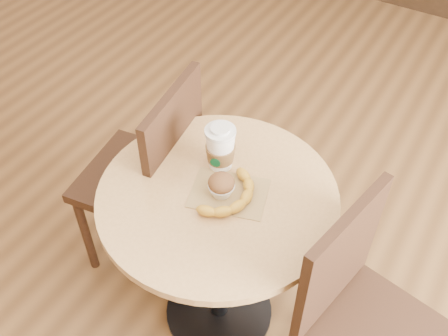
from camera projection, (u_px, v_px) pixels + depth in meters
name	position (u px, v px, depth m)	size (l,w,h in m)	color
cafe_table	(218.00, 230.00, 1.81)	(0.78, 0.78, 0.75)	black
chair_left	(150.00, 174.00, 2.04)	(0.47, 0.47, 0.95)	#331E11
chair_right	(361.00, 320.00, 1.62)	(0.48, 0.48, 0.93)	#331E11
kraft_bag	(229.00, 193.00, 1.67)	(0.24, 0.18, 0.00)	#A1824E
coffee_cup	(220.00, 149.00, 1.70)	(0.10, 0.10, 0.17)	white
muffin	(221.00, 185.00, 1.64)	(0.09, 0.09, 0.08)	silver
banana	(233.00, 196.00, 1.64)	(0.14, 0.26, 0.03)	gold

